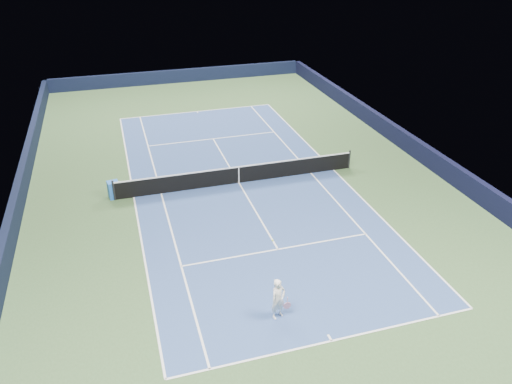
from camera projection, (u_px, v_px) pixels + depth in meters
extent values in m
plane|color=#34512C|center=(239.00, 183.00, 26.50)|extent=(40.00, 40.00, 0.00)
cube|color=black|center=(179.00, 76.00, 42.93)|extent=(22.00, 0.35, 1.10)
cube|color=black|center=(419.00, 150.00, 28.97)|extent=(0.35, 40.00, 1.10)
cube|color=black|center=(17.00, 203.00, 23.50)|extent=(0.35, 40.00, 1.10)
cube|color=navy|center=(239.00, 183.00, 26.50)|extent=(10.97, 23.77, 0.01)
cube|color=white|center=(197.00, 111.00, 36.51)|extent=(10.97, 0.08, 0.00)
cube|color=white|center=(332.00, 341.00, 16.49)|extent=(10.97, 0.08, 0.00)
cube|color=white|center=(334.00, 170.00, 27.88)|extent=(0.08, 23.77, 0.00)
cube|color=white|center=(134.00, 197.00, 25.11)|extent=(0.08, 23.77, 0.00)
cube|color=white|center=(311.00, 173.00, 27.54)|extent=(0.08, 23.77, 0.00)
cube|color=white|center=(161.00, 193.00, 25.46)|extent=(0.08, 23.77, 0.00)
cube|color=white|center=(213.00, 139.00, 31.89)|extent=(8.23, 0.08, 0.00)
cube|color=white|center=(278.00, 249.00, 21.11)|extent=(8.23, 0.08, 0.00)
cube|color=white|center=(239.00, 183.00, 26.50)|extent=(0.08, 12.80, 0.00)
cube|color=white|center=(197.00, 112.00, 36.38)|extent=(0.08, 0.30, 0.00)
cube|color=white|center=(330.00, 338.00, 16.61)|extent=(0.08, 0.30, 0.00)
cylinder|color=black|center=(114.00, 190.00, 24.63)|extent=(0.10, 0.10, 1.07)
cylinder|color=black|center=(349.00, 159.00, 27.86)|extent=(0.10, 0.10, 1.07)
cube|color=black|center=(239.00, 175.00, 26.28)|extent=(12.80, 0.03, 0.91)
cube|color=white|center=(239.00, 167.00, 26.05)|extent=(12.80, 0.04, 0.06)
cube|color=white|center=(239.00, 175.00, 26.28)|extent=(0.05, 0.04, 0.91)
cube|color=blue|center=(114.00, 190.00, 24.90)|extent=(0.62, 0.58, 0.89)
cube|color=silver|center=(120.00, 189.00, 24.97)|extent=(0.05, 0.39, 0.39)
imported|color=white|center=(278.00, 299.00, 17.14)|extent=(0.68, 0.57, 1.58)
cylinder|color=pink|center=(287.00, 300.00, 17.23)|extent=(0.03, 0.03, 0.26)
cylinder|color=black|center=(287.00, 306.00, 17.34)|extent=(0.26, 0.02, 0.26)
cylinder|color=pink|center=(287.00, 306.00, 17.34)|extent=(0.28, 0.03, 0.28)
sphere|color=#B1CE2B|center=(273.00, 240.00, 17.17)|extent=(0.07, 0.07, 0.07)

